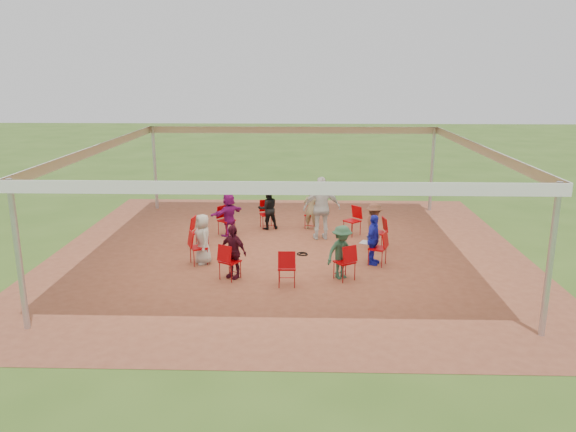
{
  "coord_description": "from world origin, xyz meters",
  "views": [
    {
      "loc": [
        0.44,
        -14.98,
        4.91
      ],
      "look_at": [
        -0.02,
        0.3,
        0.96
      ],
      "focal_mm": 35.0,
      "sensor_mm": 36.0,
      "label": 1
    }
  ],
  "objects_px": {
    "chair_9": "(287,267)",
    "chair_0": "(377,248)",
    "chair_8": "(230,261)",
    "cable_coil": "(303,254)",
    "person_seated_5": "(203,239)",
    "laptop": "(367,240)",
    "chair_3": "(312,215)",
    "person_seated_3": "(268,209)",
    "person_seated_1": "(374,226)",
    "chair_5": "(226,221)",
    "chair_6": "(200,232)",
    "person_seated_7": "(342,252)",
    "person_seated_2": "(311,209)",
    "person_seated_4": "(229,214)",
    "standing_person": "(322,208)",
    "chair_10": "(345,262)",
    "chair_4": "(267,214)",
    "chair_7": "(199,248)",
    "person_seated_0": "(373,240)",
    "chair_1": "(378,233)",
    "person_seated_6": "(233,252)",
    "chair_2": "(352,221)"
  },
  "relations": [
    {
      "from": "person_seated_1",
      "to": "person_seated_4",
      "type": "height_order",
      "value": "same"
    },
    {
      "from": "person_seated_7",
      "to": "person_seated_2",
      "type": "bearing_deg",
      "value": 65.45
    },
    {
      "from": "person_seated_3",
      "to": "person_seated_0",
      "type": "bearing_deg",
      "value": 114.55
    },
    {
      "from": "chair_10",
      "to": "person_seated_1",
      "type": "relative_size",
      "value": 0.68
    },
    {
      "from": "person_seated_4",
      "to": "person_seated_7",
      "type": "relative_size",
      "value": 1.0
    },
    {
      "from": "chair_8",
      "to": "cable_coil",
      "type": "height_order",
      "value": "chair_8"
    },
    {
      "from": "person_seated_2",
      "to": "chair_10",
      "type": "bearing_deg",
      "value": 115.17
    },
    {
      "from": "chair_10",
      "to": "person_seated_2",
      "type": "xyz_separation_m",
      "value": [
        -0.76,
        4.49,
        0.22
      ]
    },
    {
      "from": "chair_3",
      "to": "person_seated_3",
      "type": "xyz_separation_m",
      "value": [
        -1.41,
        -0.14,
        0.22
      ]
    },
    {
      "from": "person_seated_7",
      "to": "cable_coil",
      "type": "relative_size",
      "value": 3.72
    },
    {
      "from": "chair_8",
      "to": "laptop",
      "type": "height_order",
      "value": "chair_8"
    },
    {
      "from": "chair_8",
      "to": "person_seated_5",
      "type": "height_order",
      "value": "person_seated_5"
    },
    {
      "from": "chair_9",
      "to": "person_seated_5",
      "type": "bearing_deg",
      "value": 145.14
    },
    {
      "from": "chair_5",
      "to": "person_seated_2",
      "type": "distance_m",
      "value": 2.72
    },
    {
      "from": "chair_5",
      "to": "person_seated_4",
      "type": "bearing_deg",
      "value": 90.0
    },
    {
      "from": "chair_0",
      "to": "person_seated_0",
      "type": "relative_size",
      "value": 0.68
    },
    {
      "from": "chair_9",
      "to": "person_seated_6",
      "type": "relative_size",
      "value": 0.68
    },
    {
      "from": "chair_4",
      "to": "chair_6",
      "type": "xyz_separation_m",
      "value": [
        -1.78,
        -2.12,
        0.0
      ]
    },
    {
      "from": "person_seated_2",
      "to": "chair_1",
      "type": "bearing_deg",
      "value": 149.41
    },
    {
      "from": "standing_person",
      "to": "laptop",
      "type": "relative_size",
      "value": 4.5
    },
    {
      "from": "chair_5",
      "to": "person_seated_2",
      "type": "xyz_separation_m",
      "value": [
        2.61,
        0.7,
        0.22
      ]
    },
    {
      "from": "person_seated_3",
      "to": "chair_7",
      "type": "bearing_deg",
      "value": 47.9
    },
    {
      "from": "person_seated_3",
      "to": "laptop",
      "type": "xyz_separation_m",
      "value": [
        2.81,
        -3.25,
        -0.04
      ]
    },
    {
      "from": "chair_4",
      "to": "chair_5",
      "type": "xyz_separation_m",
      "value": [
        -1.2,
        -0.8,
        0.0
      ]
    },
    {
      "from": "chair_3",
      "to": "person_seated_4",
      "type": "xyz_separation_m",
      "value": [
        -2.55,
        -0.9,
        0.22
      ]
    },
    {
      "from": "person_seated_4",
      "to": "person_seated_6",
      "type": "relative_size",
      "value": 1.0
    },
    {
      "from": "chair_7",
      "to": "person_seated_0",
      "type": "xyz_separation_m",
      "value": [
        4.55,
        0.12,
        0.22
      ]
    },
    {
      "from": "chair_4",
      "to": "cable_coil",
      "type": "xyz_separation_m",
      "value": [
        1.16,
        -2.7,
        -0.43
      ]
    },
    {
      "from": "person_seated_7",
      "to": "cable_coil",
      "type": "distance_m",
      "value": 2.12
    },
    {
      "from": "person_seated_1",
      "to": "chair_10",
      "type": "bearing_deg",
      "value": 149.41
    },
    {
      "from": "person_seated_6",
      "to": "person_seated_7",
      "type": "distance_m",
      "value": 2.64
    },
    {
      "from": "chair_9",
      "to": "chair_0",
      "type": "bearing_deg",
      "value": 32.73
    },
    {
      "from": "cable_coil",
      "to": "chair_9",
      "type": "bearing_deg",
      "value": -98.98
    },
    {
      "from": "chair_4",
      "to": "person_seated_7",
      "type": "distance_m",
      "value": 4.96
    },
    {
      "from": "chair_3",
      "to": "person_seated_1",
      "type": "xyz_separation_m",
      "value": [
        1.73,
        -2.08,
        0.22
      ]
    },
    {
      "from": "chair_8",
      "to": "cable_coil",
      "type": "bearing_deg",
      "value": 79.44
    },
    {
      "from": "person_seated_0",
      "to": "cable_coil",
      "type": "xyz_separation_m",
      "value": [
        -1.83,
        0.73,
        -0.65
      ]
    },
    {
      "from": "chair_0",
      "to": "chair_6",
      "type": "distance_m",
      "value": 5.07
    },
    {
      "from": "laptop",
      "to": "chair_4",
      "type": "bearing_deg",
      "value": 63.95
    },
    {
      "from": "person_seated_3",
      "to": "person_seated_4",
      "type": "relative_size",
      "value": 1.0
    },
    {
      "from": "person_seated_1",
      "to": "chair_0",
      "type": "bearing_deg",
      "value": 168.31
    },
    {
      "from": "cable_coil",
      "to": "person_seated_1",
      "type": "bearing_deg",
      "value": 17.64
    },
    {
      "from": "chair_6",
      "to": "person_seated_7",
      "type": "height_order",
      "value": "person_seated_7"
    },
    {
      "from": "person_seated_5",
      "to": "laptop",
      "type": "bearing_deg",
      "value": 66.33
    },
    {
      "from": "person_seated_2",
      "to": "cable_coil",
      "type": "xyz_separation_m",
      "value": [
        -0.25,
        -2.61,
        -0.65
      ]
    },
    {
      "from": "chair_5",
      "to": "chair_9",
      "type": "bearing_deg",
      "value": 65.45
    },
    {
      "from": "chair_2",
      "to": "person_seated_7",
      "type": "xyz_separation_m",
      "value": [
        -0.56,
        -3.74,
        0.22
      ]
    },
    {
      "from": "chair_3",
      "to": "chair_5",
      "type": "xyz_separation_m",
      "value": [
        -2.65,
        -0.82,
        0.0
      ]
    },
    {
      "from": "chair_10",
      "to": "person_seated_6",
      "type": "height_order",
      "value": "person_seated_6"
    },
    {
      "from": "chair_8",
      "to": "person_seated_7",
      "type": "xyz_separation_m",
      "value": [
        2.7,
        0.14,
        0.22
      ]
    }
  ]
}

